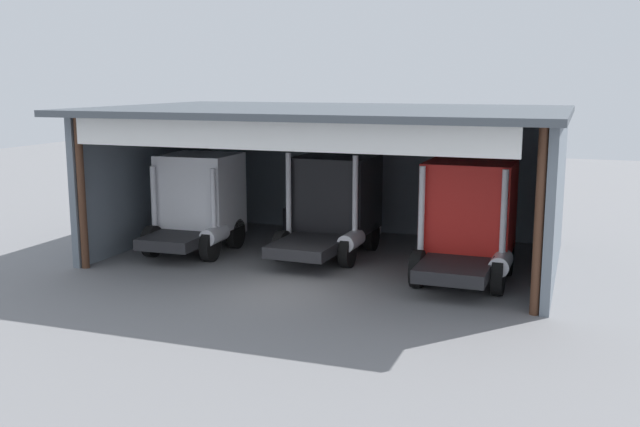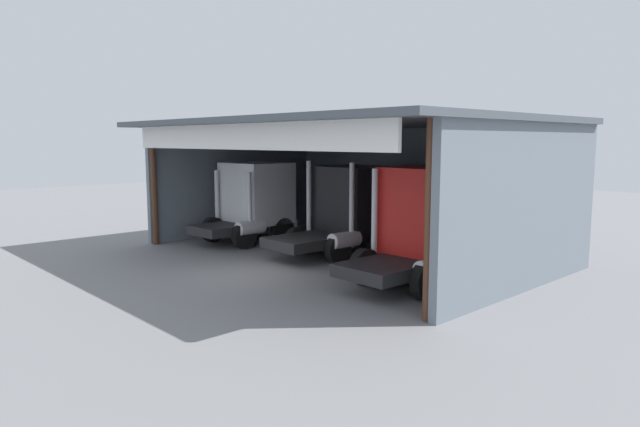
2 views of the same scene
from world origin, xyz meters
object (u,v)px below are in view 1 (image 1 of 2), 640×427
object	(u,v)px
tool_cart	(297,221)
truck_red_center_left_bay	(468,218)
truck_black_yard_outside	(333,203)
truck_white_center_bay	(199,200)
oil_drum	(298,218)

from	to	relation	value
tool_cart	truck_red_center_left_bay	bearing A→B (deg)	-30.64
truck_black_yard_outside	tool_cart	distance (m)	3.71
truck_white_center_bay	truck_black_yard_outside	distance (m)	4.66
oil_drum	truck_white_center_bay	bearing A→B (deg)	-112.69
truck_black_yard_outside	truck_red_center_left_bay	bearing A→B (deg)	-17.84
truck_black_yard_outside	truck_red_center_left_bay	world-z (taller)	truck_black_yard_outside
truck_white_center_bay	truck_red_center_left_bay	bearing A→B (deg)	-4.99
truck_black_yard_outside	tool_cart	xyz separation A→B (m)	(-2.37, 2.56, -1.25)
tool_cart	truck_black_yard_outside	bearing A→B (deg)	-47.18
tool_cart	truck_white_center_bay	bearing A→B (deg)	-119.08
oil_drum	tool_cart	size ratio (longest dim) A/B	0.93
truck_white_center_bay	tool_cart	size ratio (longest dim) A/B	4.29
truck_white_center_bay	truck_black_yard_outside	xyz separation A→B (m)	(4.49, 1.24, -0.03)
truck_black_yard_outside	tool_cart	bearing A→B (deg)	134.38
truck_white_center_bay	oil_drum	size ratio (longest dim) A/B	4.60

